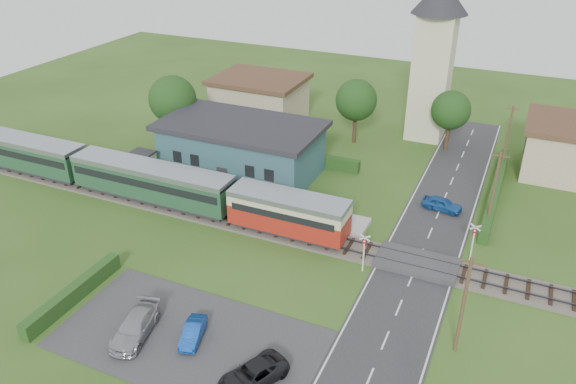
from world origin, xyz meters
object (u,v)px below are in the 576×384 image
at_px(house_west, 260,98).
at_px(car_park_dark, 252,375).
at_px(train, 124,175).
at_px(car_on_road, 442,204).
at_px(pedestrian_near, 299,206).
at_px(crossing_signal_near, 364,247).
at_px(house_east, 569,148).
at_px(church_tower, 435,49).
at_px(crossing_signal_far, 474,237).
at_px(equipment_hut, 142,165).
at_px(car_park_silver, 135,326).
at_px(pedestrian_far, 162,178).
at_px(station_building, 242,147).
at_px(car_park_blue, 193,332).

relative_size(house_west, car_park_dark, 2.48).
bearing_deg(car_park_dark, train, 169.78).
height_order(car_on_road, pedestrian_near, pedestrian_near).
xyz_separation_m(train, car_park_dark, (21.47, -15.60, -1.49)).
bearing_deg(crossing_signal_near, house_east, 60.87).
bearing_deg(church_tower, crossing_signal_far, -69.98).
distance_m(equipment_hut, car_park_silver, 22.56).
height_order(car_on_road, car_park_dark, car_park_dark).
relative_size(train, car_on_road, 12.22).
distance_m(house_west, house_east, 35.01).
bearing_deg(train, crossing_signal_far, 4.39).
height_order(equipment_hut, train, train).
bearing_deg(car_park_silver, crossing_signal_near, 36.34).
bearing_deg(pedestrian_far, pedestrian_near, -73.44).
bearing_deg(car_park_dark, station_building, 145.24).
bearing_deg(car_on_road, pedestrian_far, 112.34).
bearing_deg(house_east, car_on_road, -127.89).
relative_size(house_west, car_park_silver, 2.28).
bearing_deg(house_west, car_on_road, -28.57).
bearing_deg(car_on_road, house_east, -30.62).
bearing_deg(pedestrian_near, car_park_silver, 86.21).
relative_size(church_tower, car_park_silver, 3.72).
bearing_deg(church_tower, crossing_signal_near, -87.18).
xyz_separation_m(church_tower, pedestrian_near, (-5.97, -23.38, -8.87)).
bearing_deg(equipment_hut, pedestrian_near, -1.96).
distance_m(train, crossing_signal_near, 24.10).
bearing_deg(station_building, church_tower, 48.59).
bearing_deg(pedestrian_far, train, 152.52).
relative_size(crossing_signal_near, car_on_road, 0.93).
xyz_separation_m(equipment_hut, car_park_blue, (16.73, -17.09, -1.15)).
height_order(church_tower, crossing_signal_far, church_tower).
xyz_separation_m(equipment_hut, crossing_signal_near, (24.40, -5.61, 0.39)).
bearing_deg(train, car_park_dark, -36.01).
xyz_separation_m(crossing_signal_far, car_park_dark, (-9.71, -18.00, -1.45)).
height_order(crossing_signal_near, car_park_blue, crossing_signal_near).
height_order(station_building, crossing_signal_far, station_building).
bearing_deg(house_east, car_park_silver, -123.81).
relative_size(train, car_park_dark, 9.90).
height_order(car_park_silver, car_park_dark, car_park_silver).
bearing_deg(house_west, station_building, -70.35).
bearing_deg(station_building, house_west, 109.65).
relative_size(crossing_signal_far, pedestrian_near, 1.81).
distance_m(train, church_tower, 35.36).
relative_size(train, car_park_silver, 9.12).
xyz_separation_m(equipment_hut, station_building, (8.00, 5.79, 0.95)).
xyz_separation_m(pedestrian_near, pedestrian_far, (-14.24, -0.13, -0.17)).
distance_m(church_tower, pedestrian_near, 25.71).
height_order(house_west, pedestrian_far, house_west).
relative_size(equipment_hut, pedestrian_far, 1.72).
distance_m(station_building, pedestrian_near, 11.14).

